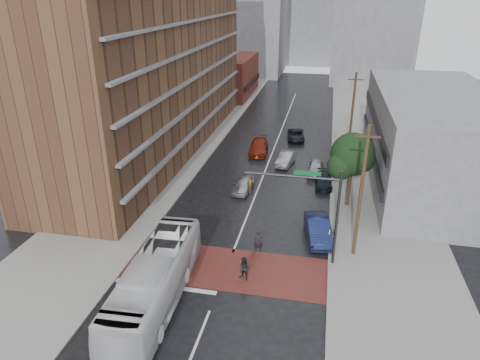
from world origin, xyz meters
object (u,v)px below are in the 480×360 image
at_px(car_parked_near, 318,229).
at_px(car_parked_far, 316,167).
at_px(car_travel_a, 243,185).
at_px(car_travel_b, 286,159).
at_px(car_travel_c, 259,147).
at_px(suv_travel, 296,135).
at_px(car_parked_mid, 324,181).
at_px(pedestrian_b, 244,269).
at_px(transit_bus, 155,281).
at_px(pedestrian_a, 258,241).

bearing_deg(car_parked_near, car_parked_far, 82.83).
distance_m(car_travel_a, car_travel_b, 8.46).
height_order(car_travel_c, suv_travel, car_travel_c).
height_order(car_parked_near, car_parked_mid, car_parked_near).
distance_m(pedestrian_b, car_travel_a, 14.05).
xyz_separation_m(pedestrian_b, car_parked_far, (3.90, 19.71, -0.20)).
bearing_deg(suv_travel, car_parked_far, -81.22).
bearing_deg(car_parked_mid, suv_travel, 103.29).
distance_m(car_parked_near, car_parked_mid, 10.13).
relative_size(transit_bus, car_travel_a, 3.03).
xyz_separation_m(transit_bus, car_parked_near, (9.56, 9.76, -0.83)).
xyz_separation_m(suv_travel, car_parked_near, (3.78, -24.18, 0.18)).
height_order(car_travel_b, car_parked_mid, car_travel_b).
xyz_separation_m(car_travel_b, car_travel_c, (-3.60, 3.14, 0.07)).
bearing_deg(pedestrian_b, car_travel_a, 124.03).
relative_size(pedestrian_a, car_travel_a, 0.48).
relative_size(car_travel_a, car_parked_far, 0.99).
height_order(pedestrian_b, car_travel_c, pedestrian_b).
xyz_separation_m(pedestrian_b, suv_travel, (0.87, 30.56, -0.24)).
xyz_separation_m(car_travel_c, suv_travel, (3.98, 5.87, -0.12)).
xyz_separation_m(pedestrian_b, car_travel_b, (0.49, 21.55, -0.18)).
height_order(transit_bus, pedestrian_b, transit_bus).
relative_size(car_travel_b, suv_travel, 0.92).
distance_m(transit_bus, pedestrian_a, 8.70).
bearing_deg(pedestrian_b, transit_bus, -122.95).
height_order(car_travel_c, car_parked_mid, car_travel_c).
relative_size(pedestrian_b, car_travel_a, 0.45).
distance_m(pedestrian_b, car_travel_b, 21.56).
height_order(transit_bus, suv_travel, transit_bus).
xyz_separation_m(car_travel_a, car_travel_c, (-0.30, 10.93, 0.09)).
xyz_separation_m(car_travel_b, car_parked_far, (3.41, -1.85, -0.02)).
distance_m(car_travel_b, car_travel_c, 4.78).
relative_size(pedestrian_a, car_travel_c, 0.36).
bearing_deg(car_parked_near, car_travel_c, 102.60).
distance_m(transit_bus, pedestrian_b, 6.01).
height_order(transit_bus, car_travel_b, transit_bus).
relative_size(pedestrian_b, suv_travel, 0.38).
distance_m(car_travel_c, car_parked_far, 8.61).
relative_size(car_travel_a, car_parked_near, 0.79).
bearing_deg(pedestrian_b, suv_travel, 110.85).
relative_size(car_travel_a, car_travel_c, 0.75).
xyz_separation_m(car_parked_near, car_parked_mid, (0.18, 10.12, -0.23)).
height_order(pedestrian_a, pedestrian_b, pedestrian_a).
distance_m(car_travel_c, car_parked_near, 19.89).
xyz_separation_m(pedestrian_b, car_travel_c, (-3.11, 24.69, -0.11)).
relative_size(transit_bus, car_travel_b, 2.83).
relative_size(car_travel_a, car_parked_mid, 0.96).
distance_m(suv_travel, car_parked_mid, 14.61).
distance_m(pedestrian_a, car_travel_a, 10.75).
relative_size(suv_travel, car_parked_near, 0.92).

